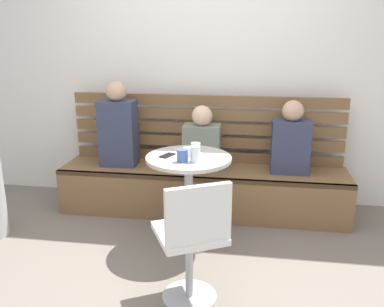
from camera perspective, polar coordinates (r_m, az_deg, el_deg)
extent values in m
plane|color=#70665B|center=(2.97, -1.59, -17.77)|extent=(8.00, 8.00, 0.00)
cube|color=silver|center=(4.08, 2.37, 13.42)|extent=(5.20, 0.10, 2.90)
cube|color=brown|center=(3.92, 1.45, -5.21)|extent=(2.70, 0.52, 0.44)
cube|color=brown|center=(3.62, 1.00, -3.67)|extent=(2.70, 0.04, 0.04)
cube|color=brown|center=(4.05, 1.90, -0.39)|extent=(2.65, 0.04, 0.10)
cube|color=brown|center=(4.01, 1.92, 1.69)|extent=(2.65, 0.04, 0.10)
cube|color=brown|center=(3.98, 1.94, 3.58)|extent=(2.65, 0.04, 0.10)
cube|color=brown|center=(3.95, 1.96, 5.51)|extent=(2.65, 0.04, 0.10)
cube|color=brown|center=(3.93, 1.98, 7.45)|extent=(2.65, 0.04, 0.10)
cylinder|color=#ADADB2|center=(3.48, -0.45, -11.97)|extent=(0.44, 0.44, 0.02)
cylinder|color=#ADADB2|center=(3.32, -0.47, -6.59)|extent=(0.07, 0.07, 0.69)
cylinder|color=#B7B2A8|center=(3.20, -0.48, -0.68)|extent=(0.68, 0.68, 0.03)
cylinder|color=#ADADB2|center=(2.84, -0.37, -19.40)|extent=(0.36, 0.36, 0.02)
cylinder|color=#ADADB2|center=(2.72, -0.38, -15.69)|extent=(0.05, 0.05, 0.45)
cube|color=white|center=(2.59, -0.39, -11.11)|extent=(0.54, 0.54, 0.04)
cube|color=white|center=(2.36, 0.91, -8.63)|extent=(0.37, 0.22, 0.36)
cube|color=#333851|center=(3.94, -10.30, 2.82)|extent=(0.34, 0.22, 0.63)
sphere|color=tan|center=(3.87, -10.61, 8.58)|extent=(0.19, 0.19, 0.19)
cube|color=#333851|center=(3.80, 13.66, 0.96)|extent=(0.34, 0.22, 0.49)
sphere|color=tan|center=(3.72, 14.01, 5.82)|extent=(0.19, 0.19, 0.19)
cube|color=slate|center=(3.79, 1.39, 0.91)|extent=(0.34, 0.22, 0.42)
sphere|color=#DBB293|center=(3.72, 1.42, 5.31)|extent=(0.19, 0.19, 0.19)
cylinder|color=silver|center=(3.05, 0.43, -0.08)|extent=(0.07, 0.07, 0.12)
cylinder|color=white|center=(3.19, -0.52, 0.21)|extent=(0.08, 0.08, 0.07)
cylinder|color=silver|center=(3.29, 0.56, 0.83)|extent=(0.08, 0.08, 0.08)
cylinder|color=#3D5B9E|center=(3.06, -1.37, -0.29)|extent=(0.08, 0.08, 0.09)
cube|color=black|center=(3.22, -3.49, -0.27)|extent=(0.12, 0.16, 0.01)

